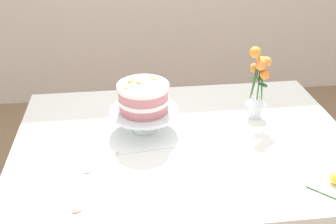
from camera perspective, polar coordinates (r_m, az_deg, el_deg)
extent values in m
cube|color=white|center=(1.67, 2.27, -4.38)|extent=(1.40, 1.00, 0.03)
cylinder|color=brown|center=(2.22, -15.20, -7.50)|extent=(0.06, 0.06, 0.71)
cylinder|color=brown|center=(2.35, 15.21, -5.35)|extent=(0.06, 0.06, 0.71)
cube|color=white|center=(1.73, -3.39, -2.55)|extent=(0.36, 0.36, 0.00)
cylinder|color=silver|center=(1.72, -3.39, -2.36)|extent=(0.11, 0.11, 0.01)
cylinder|color=silver|center=(1.70, -3.44, -1.15)|extent=(0.03, 0.03, 0.07)
cylinder|color=silver|center=(1.68, -3.48, 0.13)|extent=(0.29, 0.29, 0.01)
cylinder|color=#CC7A84|center=(1.67, -3.51, 0.94)|extent=(0.21, 0.21, 0.04)
cylinder|color=white|center=(1.65, -3.54, 1.84)|extent=(0.21, 0.21, 0.02)
cylinder|color=#CC7A84|center=(1.64, -3.57, 2.76)|extent=(0.21, 0.21, 0.04)
cylinder|color=white|center=(1.62, -3.60, 3.68)|extent=(0.22, 0.22, 0.02)
ellipsoid|color=yellow|center=(1.60, -6.05, 3.49)|extent=(0.03, 0.02, 0.00)
ellipsoid|color=orange|center=(1.65, -5.43, 4.41)|extent=(0.03, 0.03, 0.01)
ellipsoid|color=orange|center=(1.63, -4.19, 4.24)|extent=(0.04, 0.03, 0.01)
ellipsoid|color=orange|center=(1.67, -2.01, 4.78)|extent=(0.04, 0.03, 0.00)
ellipsoid|color=#E56B51|center=(1.67, -5.16, 4.71)|extent=(0.03, 0.04, 0.01)
cylinder|color=silver|center=(1.85, 12.38, 0.24)|extent=(0.07, 0.07, 0.06)
cone|color=silver|center=(1.82, 12.58, 1.86)|extent=(0.09, 0.09, 0.05)
cylinder|color=#2D6028|center=(1.79, 13.35, 4.49)|extent=(0.02, 0.01, 0.17)
sphere|color=orange|center=(1.76, 13.91, 6.99)|extent=(0.05, 0.05, 0.05)
cylinder|color=#2D6028|center=(1.80, 12.96, 4.56)|extent=(0.01, 0.02, 0.16)
sphere|color=orange|center=(1.78, 13.29, 7.01)|extent=(0.05, 0.05, 0.05)
cylinder|color=#2D6028|center=(1.80, 12.32, 4.14)|extent=(0.02, 0.02, 0.13)
sphere|color=orange|center=(1.78, 12.27, 6.19)|extent=(0.04, 0.04, 0.04)
cylinder|color=#2D6028|center=(1.77, 12.36, 5.09)|extent=(0.03, 0.01, 0.22)
sphere|color=orange|center=(1.72, 12.40, 8.35)|extent=(0.05, 0.05, 0.05)
ellipsoid|color=#236B2D|center=(1.76, 12.48, 4.84)|extent=(0.05, 0.02, 0.01)
cylinder|color=#2D6028|center=(1.77, 12.88, 4.24)|extent=(0.01, 0.02, 0.17)
sphere|color=orange|center=(1.74, 13.18, 6.61)|extent=(0.05, 0.05, 0.05)
ellipsoid|color=#236B2D|center=(1.77, 12.98, 4.71)|extent=(0.03, 0.05, 0.01)
cylinder|color=#2D6028|center=(1.78, 13.24, 3.56)|extent=(0.02, 0.02, 0.12)
sphere|color=orange|center=(1.75, 13.71, 5.23)|extent=(0.04, 0.04, 0.04)
ellipsoid|color=#236B2D|center=(1.77, 13.49, 3.79)|extent=(0.04, 0.05, 0.01)
cylinder|color=#2D6028|center=(1.48, 21.78, -10.99)|extent=(0.11, 0.11, 0.01)
sphere|color=yellow|center=(1.54, 22.93, -8.73)|extent=(0.04, 0.04, 0.04)
ellipsoid|color=pink|center=(1.59, -7.50, -5.98)|extent=(0.04, 0.03, 0.00)
ellipsoid|color=pink|center=(1.51, -11.42, -8.31)|extent=(0.04, 0.04, 0.01)
ellipsoid|color=#E56B51|center=(1.36, -12.95, -13.62)|extent=(0.04, 0.03, 0.00)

